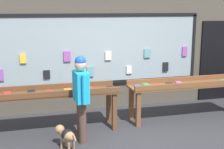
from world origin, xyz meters
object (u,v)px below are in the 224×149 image
(display_table_right, at_px, (188,87))
(person_browsing, at_px, (81,93))
(small_dog, at_px, (66,134))
(display_table_left, at_px, (51,96))

(display_table_right, xyz_separation_m, person_browsing, (-2.49, -0.63, 0.22))
(small_dog, bearing_deg, person_browsing, -78.81)
(display_table_left, bearing_deg, small_dog, -78.65)
(person_browsing, bearing_deg, display_table_left, 34.39)
(display_table_left, bearing_deg, person_browsing, -51.98)
(display_table_right, height_order, person_browsing, person_browsing)
(display_table_left, bearing_deg, display_table_right, -0.08)
(display_table_left, xyz_separation_m, small_dog, (0.18, -0.88, -0.46))
(display_table_left, height_order, person_browsing, person_browsing)
(display_table_left, relative_size, person_browsing, 1.66)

